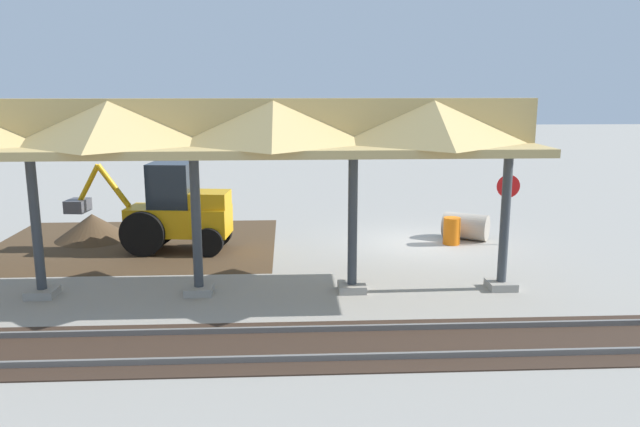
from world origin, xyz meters
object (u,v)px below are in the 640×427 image
at_px(stop_sign, 508,195).
at_px(concrete_pipe, 465,226).
at_px(backhoe, 174,212).
at_px(traffic_barrel, 452,231).

bearing_deg(stop_sign, concrete_pipe, -36.19).
distance_m(stop_sign, concrete_pipe, 1.86).
height_order(backhoe, concrete_pipe, backhoe).
height_order(stop_sign, backhoe, backhoe).
bearing_deg(backhoe, concrete_pipe, -174.28).
bearing_deg(backhoe, stop_sign, -179.17).
xyz_separation_m(concrete_pipe, traffic_barrel, (0.66, 0.67, 0.00)).
bearing_deg(concrete_pipe, backhoe, 5.72).
xyz_separation_m(stop_sign, traffic_barrel, (1.77, -0.14, -1.24)).
relative_size(stop_sign, backhoe, 0.45).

